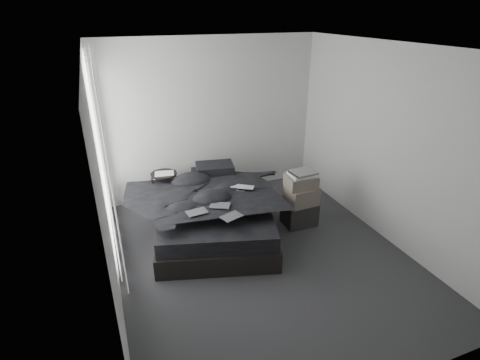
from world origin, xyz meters
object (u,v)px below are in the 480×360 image
object	(u,v)px
laptop	(242,184)
box_lower	(299,213)
bed	(216,224)
side_stand	(166,195)

from	to	relation	value
laptop	box_lower	xyz separation A→B (m)	(0.87, -0.15, -0.57)
bed	side_stand	bearing A→B (deg)	143.56
laptop	box_lower	world-z (taller)	laptop
bed	box_lower	bearing A→B (deg)	6.40
side_stand	box_lower	xyz separation A→B (m)	(1.81, -0.94, -0.19)
side_stand	box_lower	world-z (taller)	side_stand
bed	box_lower	world-z (taller)	box_lower
side_stand	laptop	bearing A→B (deg)	-39.97
laptop	bed	bearing A→B (deg)	-154.50
side_stand	box_lower	distance (m)	2.04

